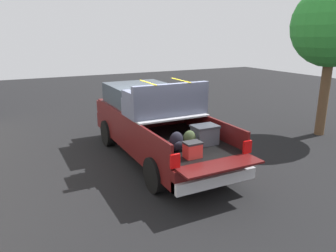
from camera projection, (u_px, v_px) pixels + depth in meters
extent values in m
plane|color=black|center=(158.00, 158.00, 9.03)|extent=(40.00, 40.00, 0.00)
cube|color=#470F0F|center=(158.00, 138.00, 8.86)|extent=(5.50, 1.92, 0.47)
cube|color=black|center=(179.00, 141.00, 7.76)|extent=(2.80, 1.80, 0.04)
cube|color=#470F0F|center=(144.00, 138.00, 7.29)|extent=(2.80, 0.06, 0.50)
cube|color=#470F0F|center=(212.00, 127.00, 8.11)|extent=(2.80, 0.06, 0.50)
cube|color=#470F0F|center=(155.00, 119.00, 8.87)|extent=(0.06, 1.80, 0.50)
cube|color=#470F0F|center=(220.00, 165.00, 6.33)|extent=(0.55, 1.80, 0.04)
cube|color=#B2B2B7|center=(165.00, 114.00, 8.29)|extent=(1.25, 1.92, 0.04)
cube|color=#470F0F|center=(139.00, 111.00, 9.88)|extent=(2.30, 1.92, 0.50)
cube|color=#2D3842|center=(140.00, 94.00, 9.65)|extent=(1.94, 1.76, 0.57)
cube|color=#470F0F|center=(124.00, 104.00, 11.06)|extent=(0.40, 1.82, 0.38)
cube|color=#B2B2B7|center=(215.00, 180.00, 6.56)|extent=(0.24, 1.92, 0.24)
cube|color=red|center=(175.00, 161.00, 6.12)|extent=(0.06, 0.20, 0.28)
cube|color=red|center=(247.00, 147.00, 6.89)|extent=(0.06, 0.20, 0.28)
cylinder|color=black|center=(109.00, 133.00, 10.03)|extent=(0.80, 0.30, 0.80)
cylinder|color=black|center=(160.00, 126.00, 10.80)|extent=(0.80, 0.30, 0.80)
cylinder|color=black|center=(156.00, 175.00, 7.04)|extent=(0.80, 0.30, 0.80)
cylinder|color=black|center=(222.00, 161.00, 7.81)|extent=(0.80, 0.30, 0.80)
cube|color=#474C56|center=(205.00, 136.00, 7.45)|extent=(0.40, 0.55, 0.40)
cube|color=#31353C|center=(205.00, 126.00, 7.39)|extent=(0.44, 0.59, 0.05)
ellipsoid|color=#384728|center=(189.00, 140.00, 7.11)|extent=(0.20, 0.33, 0.43)
ellipsoid|color=#384728|center=(192.00, 144.00, 7.04)|extent=(0.09, 0.23, 0.19)
ellipsoid|color=black|center=(176.00, 141.00, 6.99)|extent=(0.20, 0.34, 0.44)
ellipsoid|color=black|center=(179.00, 146.00, 6.92)|extent=(0.09, 0.24, 0.19)
cube|color=red|center=(193.00, 151.00, 6.64)|extent=(0.26, 0.34, 0.30)
cube|color=#262628|center=(193.00, 143.00, 6.60)|extent=(0.28, 0.36, 0.04)
cube|color=#4C5166|center=(165.00, 106.00, 8.23)|extent=(0.90, 2.04, 0.42)
cube|color=#4C5166|center=(172.00, 92.00, 7.80)|extent=(0.16, 2.04, 0.40)
cube|color=#4C5166|center=(130.00, 96.00, 7.78)|extent=(0.66, 0.20, 0.22)
cube|color=#4C5166|center=(195.00, 90.00, 8.59)|extent=(0.66, 0.20, 0.22)
cube|color=yellow|center=(148.00, 83.00, 7.86)|extent=(1.00, 0.03, 0.02)
cube|color=yellow|center=(181.00, 80.00, 8.26)|extent=(1.00, 0.03, 0.02)
cylinder|color=brown|center=(324.00, 94.00, 10.85)|extent=(0.32, 0.32, 2.84)
sphere|color=#2C8731|center=(333.00, 26.00, 10.24)|extent=(2.63, 2.63, 2.63)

